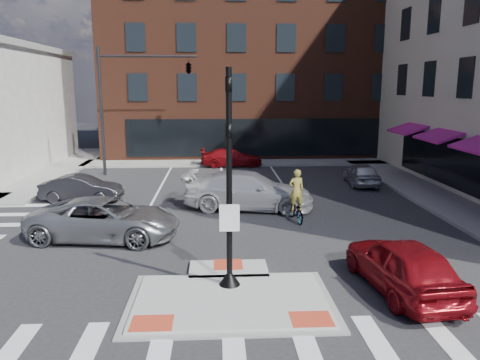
{
  "coord_description": "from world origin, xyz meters",
  "views": [
    {
      "loc": [
        -0.34,
        -11.94,
        5.62
      ],
      "look_at": [
        0.58,
        5.96,
        2.0
      ],
      "focal_mm": 35.0,
      "sensor_mm": 36.0,
      "label": 1
    }
  ],
  "objects": [
    {
      "name": "bg_car_silver",
      "position": [
        8.01,
        14.13,
        0.65
      ],
      "size": [
        1.77,
        3.89,
        1.3
      ],
      "primitive_type": "imported",
      "rotation": [
        0.0,
        0.0,
        3.08
      ],
      "color": "silver",
      "rests_on": "ground"
    },
    {
      "name": "bg_car_red",
      "position": [
        0.73,
        20.81,
        0.63
      ],
      "size": [
        4.39,
        1.93,
        1.26
      ],
      "primitive_type": "imported",
      "rotation": [
        0.0,
        0.0,
        1.61
      ],
      "color": "maroon",
      "rests_on": "ground"
    },
    {
      "name": "white_pickup",
      "position": [
        1.14,
        9.1,
        0.86
      ],
      "size": [
        6.26,
        3.38,
        1.72
      ],
      "primitive_type": "imported",
      "rotation": [
        0.0,
        0.0,
        1.4
      ],
      "color": "silver",
      "rests_on": "ground"
    },
    {
      "name": "cyclist",
      "position": [
        3.0,
        7.0,
        0.75
      ],
      "size": [
        0.83,
        1.83,
        2.22
      ],
      "rotation": [
        0.0,
        0.0,
        3.27
      ],
      "color": "#3F3F44",
      "rests_on": "ground"
    },
    {
      "name": "refuge_island",
      "position": [
        0.0,
        -0.26,
        0.05
      ],
      "size": [
        5.4,
        4.65,
        0.13
      ],
      "color": "gray",
      "rests_on": "ground"
    },
    {
      "name": "ground",
      "position": [
        0.0,
        0.0,
        0.0
      ],
      "size": [
        120.0,
        120.0,
        0.0
      ],
      "primitive_type": "plane",
      "color": "#28282B",
      "rests_on": "ground"
    },
    {
      "name": "building_n",
      "position": [
        3.0,
        31.99,
        7.8
      ],
      "size": [
        24.4,
        18.4,
        15.5
      ],
      "color": "#54281A",
      "rests_on": "ground"
    },
    {
      "name": "mast_arm_signal",
      "position": [
        -3.47,
        18.0,
        6.21
      ],
      "size": [
        6.1,
        2.24,
        8.0
      ],
      "color": "black",
      "rests_on": "ground"
    },
    {
      "name": "bg_car_dark",
      "position": [
        -7.02,
        11.0,
        0.64
      ],
      "size": [
        4.02,
        1.76,
        1.29
      ],
      "primitive_type": "imported",
      "rotation": [
        0.0,
        0.0,
        1.47
      ],
      "color": "#232327",
      "rests_on": "ground"
    },
    {
      "name": "sidewalk_e",
      "position": [
        10.8,
        10.0,
        0.07
      ],
      "size": [
        3.0,
        24.0,
        0.15
      ],
      "primitive_type": "cube",
      "color": "gray",
      "rests_on": "ground"
    },
    {
      "name": "sidewalk_n",
      "position": [
        3.0,
        22.0,
        0.07
      ],
      "size": [
        26.0,
        3.0,
        0.15
      ],
      "primitive_type": "cube",
      "color": "gray",
      "rests_on": "ground"
    },
    {
      "name": "building_far_left",
      "position": [
        -4.0,
        52.0,
        5.0
      ],
      "size": [
        10.0,
        12.0,
        10.0
      ],
      "primitive_type": "cube",
      "color": "slate",
      "rests_on": "ground"
    },
    {
      "name": "red_sedan",
      "position": [
        4.77,
        0.0,
        0.77
      ],
      "size": [
        2.3,
        4.67,
        1.53
      ],
      "primitive_type": "imported",
      "rotation": [
        0.0,
        0.0,
        3.25
      ],
      "color": "maroon",
      "rests_on": "ground"
    },
    {
      "name": "silver_suv",
      "position": [
        -4.5,
        5.0,
        0.77
      ],
      "size": [
        5.8,
        3.26,
        1.53
      ],
      "primitive_type": "imported",
      "rotation": [
        0.0,
        0.0,
        1.43
      ],
      "color": "#9EA2A5",
      "rests_on": "ground"
    },
    {
      "name": "building_far_right",
      "position": [
        9.0,
        54.0,
        6.0
      ],
      "size": [
        12.0,
        12.0,
        12.0
      ],
      "primitive_type": "cube",
      "color": "brown",
      "rests_on": "ground"
    },
    {
      "name": "signal_pole",
      "position": [
        0.0,
        0.4,
        2.36
      ],
      "size": [
        0.6,
        0.6,
        5.98
      ],
      "color": "black",
      "rests_on": "refuge_island"
    }
  ]
}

